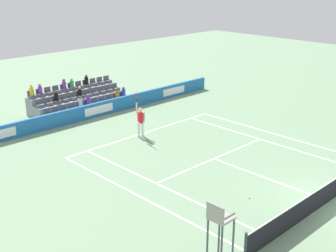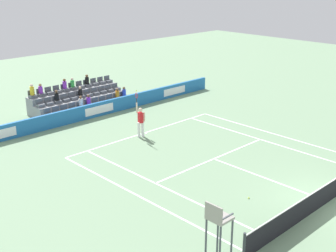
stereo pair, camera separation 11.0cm
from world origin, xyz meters
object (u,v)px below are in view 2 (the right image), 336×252
at_px(umpire_chair, 218,225).
at_px(loose_tennis_ball, 249,198).
at_px(tennis_net, 330,191).
at_px(tennis_player, 140,121).

bearing_deg(umpire_chair, loose_tennis_ball, -155.92).
xyz_separation_m(tennis_net, umpire_chair, (6.76, -0.49, 1.03)).
xyz_separation_m(tennis_net, tennis_player, (0.59, -11.53, 0.50)).
bearing_deg(loose_tennis_ball, tennis_player, -100.28).
bearing_deg(tennis_player, umpire_chair, 60.79).
bearing_deg(tennis_net, tennis_player, -87.10).
xyz_separation_m(umpire_chair, loose_tennis_ball, (-4.54, -2.03, -1.49)).
bearing_deg(loose_tennis_ball, tennis_net, 131.42).
height_order(umpire_chair, loose_tennis_ball, umpire_chair).
relative_size(umpire_chair, loose_tennis_ball, 34.41).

